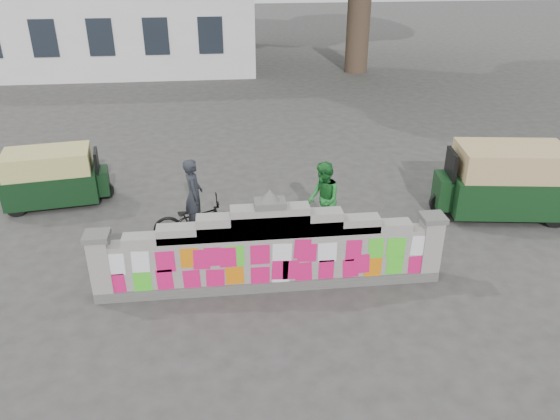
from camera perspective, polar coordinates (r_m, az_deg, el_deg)
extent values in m
plane|color=#383533|center=(10.40, -0.98, -7.98)|extent=(100.00, 100.00, 0.00)
cube|color=#4C4C49|center=(10.34, -0.98, -7.52)|extent=(6.40, 0.42, 0.20)
cube|color=gray|center=(10.07, -1.01, -5.16)|extent=(6.40, 0.32, 1.00)
cube|color=gray|center=(9.78, -1.03, -2.32)|extent=(5.20, 0.32, 0.14)
cube|color=gray|center=(9.75, -1.04, -1.96)|extent=(4.00, 0.32, 0.28)
cube|color=gray|center=(9.71, -1.04, -1.54)|extent=(2.60, 0.32, 0.44)
cube|color=gray|center=(9.68, -1.04, -1.18)|extent=(1.40, 0.32, 0.58)
cube|color=#4C4C49|center=(9.52, -1.06, 0.69)|extent=(0.55, 0.36, 0.12)
cone|color=#4C4C49|center=(9.45, -1.07, 1.56)|extent=(0.36, 0.36, 0.22)
cube|color=gray|center=(10.27, -18.11, -5.82)|extent=(0.36, 0.40, 1.24)
cube|color=#4C4C49|center=(9.95, -18.64, -2.60)|extent=(0.44, 0.44, 0.10)
cube|color=gray|center=(10.73, 15.29, -3.92)|extent=(0.36, 0.40, 1.24)
cube|color=#4C4C49|center=(10.42, 15.72, -0.79)|extent=(0.44, 0.44, 0.10)
cylinder|color=#38281E|center=(27.54, 8.29, 20.25)|extent=(1.10, 1.10, 6.00)
imported|color=black|center=(11.85, -8.80, -1.00)|extent=(1.86, 0.80, 0.95)
imported|color=#22252B|center=(11.70, -8.91, 0.43)|extent=(0.44, 0.62, 1.61)
imported|color=#20772C|center=(11.80, 4.54, 1.09)|extent=(0.66, 0.83, 1.67)
cube|color=black|center=(14.42, -22.73, 2.38)|extent=(2.29, 1.46, 0.71)
cube|color=tan|center=(14.20, -23.16, 4.68)|extent=(2.10, 1.39, 0.54)
cube|color=black|center=(14.29, -18.33, 2.92)|extent=(0.53, 0.68, 0.62)
cube|color=black|center=(14.09, -18.64, 4.91)|extent=(0.16, 0.63, 0.54)
cylinder|color=black|center=(14.38, -17.83, 1.98)|extent=(0.46, 0.17, 0.45)
cylinder|color=black|center=(14.23, -25.91, 0.22)|extent=(0.46, 0.17, 0.45)
cylinder|color=black|center=(15.11, -25.36, 1.81)|extent=(0.46, 0.17, 0.45)
cube|color=black|center=(13.78, 22.55, 1.81)|extent=(2.79, 1.78, 0.87)
cube|color=tan|center=(13.50, 23.11, 4.74)|extent=(2.57, 1.69, 0.65)
cube|color=black|center=(13.35, 17.09, 1.94)|extent=(0.65, 0.83, 0.76)
cube|color=black|center=(13.10, 17.46, 4.54)|extent=(0.20, 0.77, 0.65)
cylinder|color=black|center=(13.45, 16.46, 0.69)|extent=(0.56, 0.21, 0.54)
cylinder|color=black|center=(14.78, 25.15, 1.54)|extent=(0.56, 0.21, 0.54)
cylinder|color=black|center=(13.79, 26.91, -0.57)|extent=(0.56, 0.21, 0.54)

